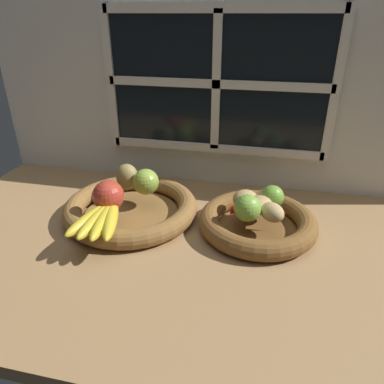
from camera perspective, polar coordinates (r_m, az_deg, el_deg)
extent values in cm
cube|color=#9E774C|center=(91.37, 0.56, -6.71)|extent=(140.00, 90.00, 3.00)
cube|color=silver|center=(107.82, 4.07, 15.29)|extent=(140.00, 3.00, 55.00)
cube|color=black|center=(105.32, 3.97, 16.96)|extent=(64.00, 0.80, 38.00)
cube|color=white|center=(104.74, 3.92, 16.91)|extent=(2.40, 1.20, 38.00)
cube|color=white|center=(104.74, 3.92, 16.91)|extent=(64.00, 1.20, 2.40)
cube|color=white|center=(113.99, -12.94, 17.14)|extent=(2.40, 1.20, 40.40)
cube|color=white|center=(104.86, 22.10, 15.10)|extent=(2.40, 1.20, 40.40)
cube|color=white|center=(103.17, 4.29, 27.35)|extent=(64.00, 1.20, 2.40)
cube|color=white|center=(109.63, 3.61, 7.08)|extent=(64.00, 1.20, 2.40)
cylinder|color=brown|center=(97.30, -9.66, -3.47)|extent=(24.93, 24.93, 1.00)
torus|color=brown|center=(96.33, -9.75, -2.46)|extent=(35.35, 35.35, 4.94)
cylinder|color=brown|center=(91.23, 10.35, -5.77)|extent=(19.95, 19.95, 1.00)
torus|color=brown|center=(90.19, 10.45, -4.71)|extent=(29.27, 29.27, 4.94)
sphere|color=#8CAD3D|center=(96.02, -7.42, 1.64)|extent=(7.04, 7.04, 7.04)
sphere|color=#B73828|center=(89.60, -13.26, -0.58)|extent=(7.74, 7.74, 7.74)
ellipsoid|color=olive|center=(99.63, -10.37, 2.45)|extent=(6.69, 6.12, 7.27)
ellipsoid|color=gold|center=(85.84, -15.76, -3.93)|extent=(6.97, 17.78, 3.17)
ellipsoid|color=gold|center=(85.02, -14.90, -4.14)|extent=(3.97, 17.64, 3.17)
ellipsoid|color=gold|center=(84.41, -13.94, -4.25)|extent=(5.44, 17.78, 3.17)
ellipsoid|color=gold|center=(84.06, -12.91, -4.27)|extent=(8.34, 17.65, 3.17)
sphere|color=brown|center=(91.61, -12.30, -1.44)|extent=(2.86, 2.86, 2.86)
ellipsoid|color=tan|center=(91.67, 12.07, -0.88)|extent=(7.69, 7.04, 4.64)
ellipsoid|color=tan|center=(90.41, 8.54, -1.07)|extent=(8.65, 8.55, 4.36)
ellipsoid|color=tan|center=(85.13, 12.71, -3.31)|extent=(7.93, 8.01, 4.46)
ellipsoid|color=tan|center=(87.84, 10.70, -2.08)|extent=(8.89, 8.72, 4.52)
sphere|color=#7AAD3D|center=(84.08, 8.89, -2.58)|extent=(6.43, 6.43, 6.43)
sphere|color=#6B9E33|center=(90.95, 12.73, -0.75)|extent=(5.87, 5.87, 5.87)
cone|color=red|center=(87.61, 10.85, -3.06)|extent=(14.44, 3.47, 2.16)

